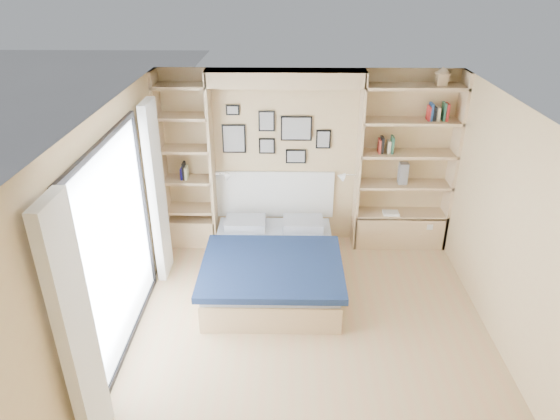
{
  "coord_description": "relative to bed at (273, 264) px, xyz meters",
  "views": [
    {
      "loc": [
        -0.26,
        -4.28,
        3.72
      ],
      "look_at": [
        -0.35,
        0.9,
        1.13
      ],
      "focal_mm": 32.0,
      "sensor_mm": 36.0,
      "label": 1
    }
  ],
  "objects": [
    {
      "name": "ground",
      "position": [
        0.44,
        -1.07,
        -0.27
      ],
      "size": [
        4.5,
        4.5,
        0.0
      ],
      "primitive_type": "plane",
      "color": "tan",
      "rests_on": "ground"
    },
    {
      "name": "room_shell",
      "position": [
        0.06,
        0.46,
        0.81
      ],
      "size": [
        4.5,
        4.5,
        4.5
      ],
      "color": "#D2B67C",
      "rests_on": "ground"
    },
    {
      "name": "bed",
      "position": [
        0.0,
        0.0,
        0.0
      ],
      "size": [
        1.68,
        2.22,
        1.07
      ],
      "color": "tan",
      "rests_on": "ground"
    },
    {
      "name": "photo_gallery",
      "position": [
        -0.01,
        1.16,
        1.33
      ],
      "size": [
        1.48,
        0.02,
        0.82
      ],
      "color": "black",
      "rests_on": "ground"
    },
    {
      "name": "reading_lamps",
      "position": [
        0.14,
        0.93,
        0.83
      ],
      "size": [
        1.92,
        0.12,
        0.15
      ],
      "color": "silver",
      "rests_on": "ground"
    },
    {
      "name": "shelf_decor",
      "position": [
        1.55,
        1.0,
        1.43
      ],
      "size": [
        3.53,
        0.23,
        2.03
      ],
      "color": "#A73227",
      "rests_on": "ground"
    },
    {
      "name": "deck_chair",
      "position": [
        -2.68,
        -1.33,
        0.14
      ],
      "size": [
        0.77,
        0.98,
        0.87
      ],
      "rotation": [
        0.0,
        0.0,
        -0.33
      ],
      "color": "tan",
      "rests_on": "ground"
    }
  ]
}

